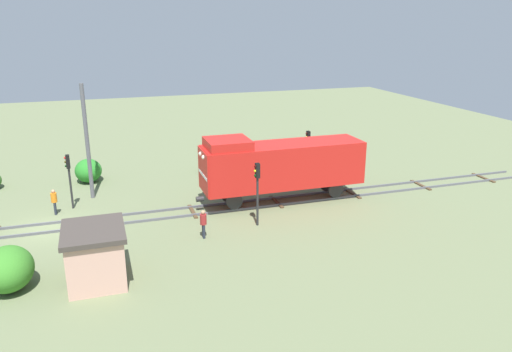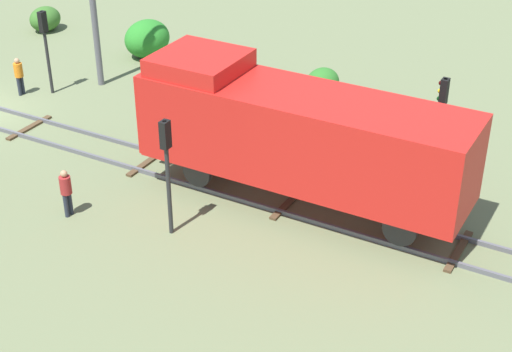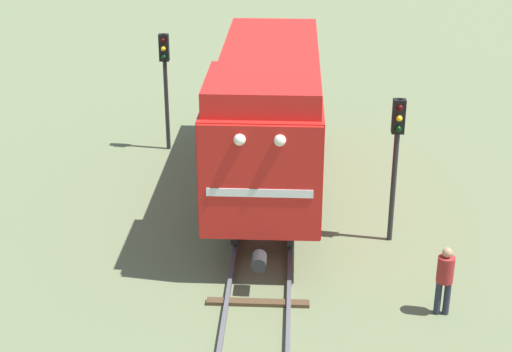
{
  "view_description": "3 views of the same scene",
  "coord_description": "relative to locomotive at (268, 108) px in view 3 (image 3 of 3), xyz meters",
  "views": [
    {
      "loc": [
        30.45,
        3.3,
        12.15
      ],
      "look_at": [
        0.61,
        13.04,
        2.27
      ],
      "focal_mm": 35.0,
      "sensor_mm": 36.0,
      "label": 1
    },
    {
      "loc": [
        20.37,
        24.77,
        14.13
      ],
      "look_at": [
        0.79,
        13.88,
        1.24
      ],
      "focal_mm": 55.0,
      "sensor_mm": 36.0,
      "label": 2
    },
    {
      "loc": [
        0.75,
        -6.71,
        10.02
      ],
      "look_at": [
        -0.23,
        12.45,
        1.7
      ],
      "focal_mm": 55.0,
      "sensor_mm": 36.0,
      "label": 3
    }
  ],
  "objects": [
    {
      "name": "locomotive",
      "position": [
        0.0,
        0.0,
        0.0
      ],
      "size": [
        2.9,
        11.6,
        4.6
      ],
      "color": "red",
      "rests_on": "railway_track"
    },
    {
      "name": "traffic_signal_mid",
      "position": [
        3.4,
        -2.75,
        -0.0
      ],
      "size": [
        0.32,
        0.34,
        3.97
      ],
      "color": "#262628",
      "rests_on": "ground"
    },
    {
      "name": "traffic_signal_far",
      "position": [
        -3.6,
        3.62,
        0.05
      ],
      "size": [
        0.32,
        0.34,
        4.05
      ],
      "color": "#262628",
      "rests_on": "ground"
    },
    {
      "name": "worker_by_signal",
      "position": [
        4.2,
        -6.3,
        -1.78
      ],
      "size": [
        0.38,
        0.38,
        1.7
      ],
      "rotation": [
        0.0,
        0.0,
        2.88
      ],
      "color": "#262B38",
      "rests_on": "ground"
    }
  ]
}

